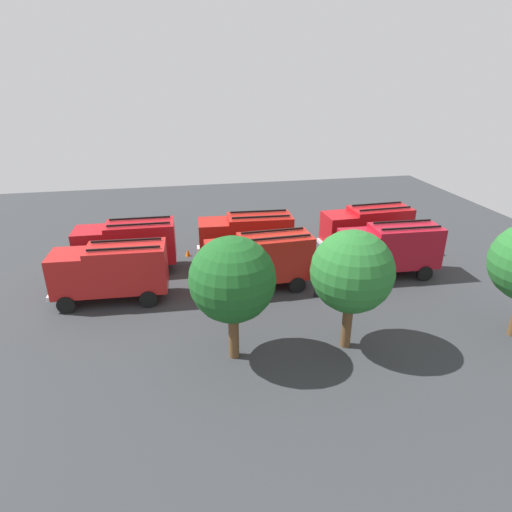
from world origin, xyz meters
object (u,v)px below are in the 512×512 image
fire_truck_0 (367,227)px  fire_truck_1 (246,236)px  fire_truck_2 (127,244)px  fire_truck_5 (111,270)px  tree_2 (232,280)px  traffic_cone_1 (188,253)px  tree_1 (352,272)px  traffic_cone_2 (100,283)px  traffic_cone_0 (344,291)px  firefighter_1 (411,250)px  fire_truck_3 (390,248)px  firefighter_0 (317,284)px  fire_truck_4 (260,259)px

fire_truck_0 → fire_truck_1: bearing=-2.1°
fire_truck_1 → fire_truck_2: (8.77, 0.05, 0.00)m
fire_truck_5 → tree_2: bearing=134.9°
fire_truck_1 → traffic_cone_1: 5.19m
fire_truck_1 → tree_1: size_ratio=1.12×
fire_truck_1 → traffic_cone_2: 10.98m
fire_truck_2 → fire_truck_5: 4.44m
tree_1 → traffic_cone_1: size_ratio=11.48×
tree_1 → traffic_cone_0: (-2.10, -5.37, -4.10)m
fire_truck_2 → firefighter_1: fire_truck_2 is taller
fire_truck_1 → traffic_cone_1: size_ratio=12.89×
fire_truck_0 → fire_truck_2: 18.63m
fire_truck_3 → traffic_cone_2: bearing=-3.8°
fire_truck_3 → traffic_cone_1: bearing=-22.4°
fire_truck_2 → fire_truck_0: bearing=-178.7°
firefighter_0 → traffic_cone_2: size_ratio=2.70×
fire_truck_3 → tree_2: tree_2 is taller
firefighter_0 → traffic_cone_2: bearing=70.8°
fire_truck_3 → tree_1: size_ratio=1.12×
fire_truck_2 → firefighter_1: bearing=174.6°
fire_truck_0 → firefighter_0: (6.27, 6.53, -1.23)m
traffic_cone_0 → traffic_cone_1: 13.09m
fire_truck_0 → fire_truck_5: 19.75m
fire_truck_2 → firefighter_0: (-12.36, 6.42, -1.23)m
fire_truck_4 → traffic_cone_2: (10.72, -2.18, -1.85)m
fire_truck_1 → tree_2: bearing=80.2°
fire_truck_5 → tree_2: size_ratio=1.11×
tree_2 → traffic_cone_0: 10.44m
fire_truck_0 → firefighter_1: bearing=134.3°
traffic_cone_0 → traffic_cone_2: traffic_cone_2 is taller
tree_1 → fire_truck_2: bearing=-44.6°
fire_truck_0 → traffic_cone_2: size_ratio=11.95×
fire_truck_1 → tree_1: tree_1 is taller
fire_truck_4 → traffic_cone_2: fire_truck_4 is taller
fire_truck_0 → fire_truck_2: size_ratio=1.01×
fire_truck_1 → fire_truck_4: same height
firefighter_0 → fire_truck_3: bearing=-73.7°
fire_truck_4 → tree_1: tree_1 is taller
fire_truck_0 → firefighter_0: 9.14m
fire_truck_0 → fire_truck_5: same height
fire_truck_5 → traffic_cone_2: fire_truck_5 is taller
fire_truck_4 → firefighter_0: 4.11m
fire_truck_4 → fire_truck_3: bearing=178.2°
fire_truck_4 → traffic_cone_0: (-5.27, 2.09, -1.86)m
tree_1 → traffic_cone_0: bearing=-111.3°
traffic_cone_0 → traffic_cone_1: traffic_cone_0 is taller
fire_truck_4 → tree_2: 8.09m
firefighter_0 → firefighter_1: (-8.91, -4.05, 0.06)m
fire_truck_4 → traffic_cone_0: bearing=155.4°
firefighter_1 → traffic_cone_2: size_ratio=2.86×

